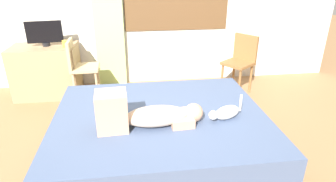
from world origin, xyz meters
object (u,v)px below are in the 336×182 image
object	(u,v)px
bed	(161,137)
tv_monitor	(44,33)
desk	(47,71)
cup	(65,44)
chair_by_desk	(79,65)
chair_spare	(241,59)
cat	(225,113)
person_lying	(145,114)

from	to	relation	value
bed	tv_monitor	world-z (taller)	tv_monitor
desk	cup	bearing A→B (deg)	-15.21
desk	chair_by_desk	bearing A→B (deg)	-20.98
chair_spare	cup	bearing A→B (deg)	176.36
cat	tv_monitor	world-z (taller)	tv_monitor
cat	cup	bearing A→B (deg)	133.27
person_lying	tv_monitor	world-z (taller)	tv_monitor
tv_monitor	cup	xyz separation A→B (m)	(0.27, -0.09, -0.13)
bed	chair_by_desk	distance (m)	1.86
desk	cup	distance (m)	0.54
bed	chair_by_desk	world-z (taller)	chair_by_desk
person_lying	chair_spare	world-z (taller)	chair_spare
bed	chair_spare	xyz separation A→B (m)	(1.36, 1.51, 0.27)
cat	chair_spare	bearing A→B (deg)	65.04
person_lying	cat	size ratio (longest dim) A/B	2.74
tv_monitor	cup	bearing A→B (deg)	-18.23
bed	chair_spare	size ratio (longest dim) A/B	2.40
person_lying	cup	xyz separation A→B (m)	(-0.99, 1.85, 0.18)
chair_by_desk	chair_spare	distance (m)	2.33
cup	chair_by_desk	bearing A→B (deg)	-30.68
cup	person_lying	bearing A→B (deg)	-61.79
cat	chair_spare	world-z (taller)	chair_spare
cat	cup	world-z (taller)	cup
person_lying	cup	distance (m)	2.11
cat	tv_monitor	xyz separation A→B (m)	(-2.00, 1.93, 0.36)
cat	chair_spare	xyz separation A→B (m)	(0.78, 1.68, -0.05)
bed	chair_by_desk	size ratio (longest dim) A/B	2.40
bed	chair_spare	world-z (taller)	chair_spare
desk	tv_monitor	size ratio (longest dim) A/B	1.87
bed	tv_monitor	bearing A→B (deg)	128.94
cup	tv_monitor	bearing A→B (deg)	161.77
person_lying	cat	world-z (taller)	person_lying
person_lying	cat	bearing A→B (deg)	1.40
tv_monitor	cup	size ratio (longest dim) A/B	5.09
person_lying	desk	bearing A→B (deg)	124.29
person_lying	chair_spare	xyz separation A→B (m)	(1.51, 1.69, -0.10)
desk	bed	bearing A→B (deg)	-49.94
cat	desk	size ratio (longest dim) A/B	0.38
desk	chair_spare	size ratio (longest dim) A/B	1.05
cup	desk	bearing A→B (deg)	164.79
person_lying	desk	distance (m)	2.36
bed	cat	xyz separation A→B (m)	(0.58, -0.17, 0.32)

